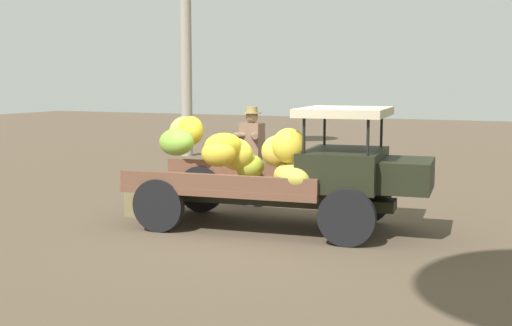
% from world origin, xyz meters
% --- Properties ---
extents(ground_plane, '(60.00, 60.00, 0.00)m').
position_xyz_m(ground_plane, '(0.00, 0.00, 0.00)').
color(ground_plane, brown).
extents(truck, '(4.57, 2.13, 1.83)m').
position_xyz_m(truck, '(0.11, 0.23, 0.92)').
color(truck, black).
rests_on(truck, ground).
extents(farmer, '(0.52, 0.48, 1.77)m').
position_xyz_m(farmer, '(-1.15, 1.73, 1.01)').
color(farmer, '#4F5269').
rests_on(farmer, ground).
extents(wooden_crate, '(0.66, 0.54, 0.51)m').
position_xyz_m(wooden_crate, '(-2.39, 0.22, 0.25)').
color(wooden_crate, olive).
rests_on(wooden_crate, ground).
extents(loose_banana_bunch, '(0.57, 0.62, 0.35)m').
position_xyz_m(loose_banana_bunch, '(-0.76, 2.36, 0.17)').
color(loose_banana_bunch, '#B1C947').
rests_on(loose_banana_bunch, ground).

